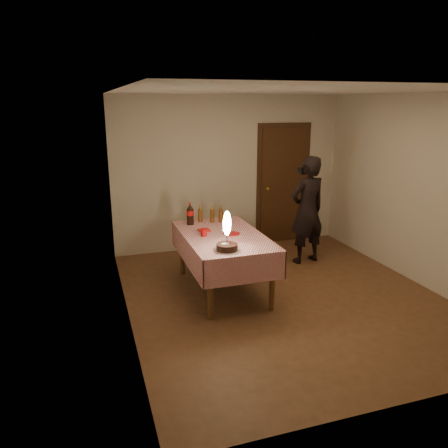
{
  "coord_description": "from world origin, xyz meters",
  "views": [
    {
      "loc": [
        -2.37,
        -4.78,
        2.48
      ],
      "look_at": [
        -0.7,
        0.39,
        0.95
      ],
      "focal_mm": 35.0,
      "sensor_mm": 36.0,
      "label": 1
    }
  ],
  "objects": [
    {
      "name": "ground",
      "position": [
        0.0,
        0.0,
        0.0
      ],
      "size": [
        4.0,
        4.5,
        0.01
      ],
      "primitive_type": "cube",
      "color": "brown",
      "rests_on": "ground"
    },
    {
      "name": "room_shell",
      "position": [
        0.03,
        0.08,
        1.65
      ],
      "size": [
        4.04,
        4.54,
        2.62
      ],
      "color": "beige",
      "rests_on": "ground"
    },
    {
      "name": "dining_table",
      "position": [
        -0.7,
        0.44,
        0.69
      ],
      "size": [
        1.02,
        1.72,
        0.79
      ],
      "color": "brown",
      "rests_on": "ground"
    },
    {
      "name": "birthday_cake",
      "position": [
        -0.85,
        -0.19,
        0.92
      ],
      "size": [
        0.31,
        0.31,
        0.48
      ],
      "color": "white",
      "rests_on": "dining_table"
    },
    {
      "name": "red_plate",
      "position": [
        -0.58,
        0.43,
        0.8
      ],
      "size": [
        0.22,
        0.22,
        0.01
      ],
      "primitive_type": "cylinder",
      "color": "#AB0B0E",
      "rests_on": "dining_table"
    },
    {
      "name": "red_cup",
      "position": [
        -0.96,
        0.45,
        0.84
      ],
      "size": [
        0.08,
        0.08,
        0.1
      ],
      "primitive_type": "cylinder",
      "color": "#AB0B0C",
      "rests_on": "dining_table"
    },
    {
      "name": "clear_cup",
      "position": [
        -0.62,
        0.47,
        0.84
      ],
      "size": [
        0.07,
        0.07,
        0.09
      ],
      "primitive_type": "cylinder",
      "color": "silver",
      "rests_on": "dining_table"
    },
    {
      "name": "napkin_stack",
      "position": [
        -0.89,
        0.67,
        0.8
      ],
      "size": [
        0.15,
        0.15,
        0.02
      ],
      "primitive_type": "cube",
      "color": "red",
      "rests_on": "dining_table"
    },
    {
      "name": "cola_bottle",
      "position": [
        -0.99,
        1.05,
        0.95
      ],
      "size": [
        0.1,
        0.1,
        0.32
      ],
      "color": "black",
      "rests_on": "dining_table"
    },
    {
      "name": "amber_bottle_left",
      "position": [
        -0.82,
        1.15,
        0.91
      ],
      "size": [
        0.06,
        0.06,
        0.25
      ],
      "color": "#59320F",
      "rests_on": "dining_table"
    },
    {
      "name": "amber_bottle_right",
      "position": [
        -0.54,
        1.05,
        0.91
      ],
      "size": [
        0.06,
        0.06,
        0.25
      ],
      "color": "#59320F",
      "rests_on": "dining_table"
    },
    {
      "name": "amber_bottle_mid",
      "position": [
        -0.66,
        1.07,
        0.91
      ],
      "size": [
        0.06,
        0.06,
        0.25
      ],
      "color": "#59320F",
      "rests_on": "dining_table"
    },
    {
      "name": "photographer",
      "position": [
        0.89,
        1.1,
        0.85
      ],
      "size": [
        0.68,
        0.51,
        1.69
      ],
      "color": "black",
      "rests_on": "ground"
    }
  ]
}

